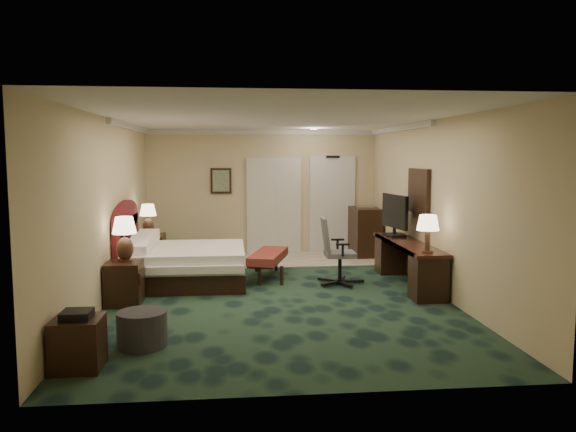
{
  "coord_description": "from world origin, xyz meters",
  "views": [
    {
      "loc": [
        -0.68,
        -8.54,
        2.13
      ],
      "look_at": [
        0.25,
        0.6,
        1.15
      ],
      "focal_mm": 35.0,
      "sensor_mm": 36.0,
      "label": 1
    }
  ],
  "objects": [
    {
      "name": "bed_bench",
      "position": [
        -0.05,
        1.15,
        0.23
      ],
      "size": [
        0.82,
        1.43,
        0.46
      ],
      "primitive_type": "cube",
      "rotation": [
        0.0,
        0.0,
        -0.28
      ],
      "color": "maroon",
      "rests_on": "ground"
    },
    {
      "name": "ceiling",
      "position": [
        0.0,
        0.0,
        2.7
      ],
      "size": [
        5.0,
        7.5,
        0.0
      ],
      "primitive_type": "cube",
      "color": "silver",
      "rests_on": "wall_back"
    },
    {
      "name": "wall_back",
      "position": [
        0.0,
        3.75,
        1.35
      ],
      "size": [
        5.0,
        0.0,
        2.7
      ],
      "primitive_type": "cube",
      "color": "#D8BE87",
      "rests_on": "ground"
    },
    {
      "name": "tv",
      "position": [
        2.18,
        1.05,
        1.09
      ],
      "size": [
        0.21,
        0.96,
        0.75
      ],
      "primitive_type": "cube",
      "rotation": [
        0.0,
        0.0,
        0.14
      ],
      "color": "black",
      "rests_on": "desk"
    },
    {
      "name": "closet_doors",
      "position": [
        0.25,
        3.71,
        1.05
      ],
      "size": [
        1.2,
        0.06,
        2.1
      ],
      "primitive_type": "cube",
      "color": "beige",
      "rests_on": "ground"
    },
    {
      "name": "lamp_near",
      "position": [
        -2.22,
        -0.34,
        0.94
      ],
      "size": [
        0.37,
        0.37,
        0.65
      ],
      "primitive_type": null,
      "rotation": [
        0.0,
        0.0,
        0.08
      ],
      "color": "black",
      "rests_on": "nightstand_near"
    },
    {
      "name": "side_table",
      "position": [
        -2.23,
        -2.89,
        0.26
      ],
      "size": [
        0.48,
        0.48,
        0.52
      ],
      "primitive_type": "cube",
      "color": "black",
      "rests_on": "ground"
    },
    {
      "name": "nightstand_far",
      "position": [
        -2.22,
        2.27,
        0.32
      ],
      "size": [
        0.51,
        0.59,
        0.64
      ],
      "primitive_type": "cube",
      "color": "black",
      "rests_on": "ground"
    },
    {
      "name": "nightstand_near",
      "position": [
        -2.23,
        -0.4,
        0.31
      ],
      "size": [
        0.49,
        0.56,
        0.62
      ],
      "primitive_type": "cube",
      "color": "black",
      "rests_on": "ground"
    },
    {
      "name": "lamp_far",
      "position": [
        -2.25,
        2.22,
        0.94
      ],
      "size": [
        0.4,
        0.4,
        0.59
      ],
      "primitive_type": null,
      "rotation": [
        0.0,
        0.0,
        0.33
      ],
      "color": "black",
      "rests_on": "nightstand_far"
    },
    {
      "name": "minibar",
      "position": [
        2.18,
        3.2,
        0.52
      ],
      "size": [
        0.54,
        0.98,
        1.03
      ],
      "primitive_type": "cube",
      "color": "black",
      "rests_on": "ground"
    },
    {
      "name": "wall_art",
      "position": [
        -0.9,
        3.71,
        1.6
      ],
      "size": [
        0.45,
        0.06,
        0.55
      ],
      "primitive_type": "cube",
      "color": "#426354",
      "rests_on": "wall_back"
    },
    {
      "name": "headboard",
      "position": [
        -2.44,
        1.0,
        0.7
      ],
      "size": [
        0.12,
        2.0,
        1.4
      ],
      "primitive_type": null,
      "color": "#4A0B15",
      "rests_on": "ground"
    },
    {
      "name": "bed",
      "position": [
        -1.44,
        0.87,
        0.31
      ],
      "size": [
        1.93,
        1.79,
        0.61
      ],
      "primitive_type": "cube",
      "color": "white",
      "rests_on": "ground"
    },
    {
      "name": "wall_front",
      "position": [
        0.0,
        -3.75,
        1.35
      ],
      "size": [
        5.0,
        0.0,
        2.7
      ],
      "primitive_type": "cube",
      "color": "#D8BE87",
      "rests_on": "ground"
    },
    {
      "name": "desk",
      "position": [
        2.21,
        0.36,
        0.36
      ],
      "size": [
        0.53,
        2.48,
        0.71
      ],
      "primitive_type": "cube",
      "color": "black",
      "rests_on": "ground"
    },
    {
      "name": "desk_lamp",
      "position": [
        2.18,
        -0.64,
        1.0
      ],
      "size": [
        0.34,
        0.34,
        0.57
      ],
      "primitive_type": null,
      "rotation": [
        0.0,
        0.0,
        0.04
      ],
      "color": "black",
      "rests_on": "desk"
    },
    {
      "name": "desk_chair",
      "position": [
        1.11,
        0.54,
        0.56
      ],
      "size": [
        0.67,
        0.63,
        1.12
      ],
      "primitive_type": null,
      "rotation": [
        0.0,
        0.0,
        -0.03
      ],
      "color": "#565656",
      "rests_on": "ground"
    },
    {
      "name": "crown_molding",
      "position": [
        0.0,
        0.0,
        2.65
      ],
      "size": [
        5.0,
        7.5,
        0.1
      ],
      "primitive_type": null,
      "color": "silver",
      "rests_on": "wall_back"
    },
    {
      "name": "floor",
      "position": [
        0.0,
        0.0,
        0.0
      ],
      "size": [
        5.0,
        7.5,
        0.0
      ],
      "primitive_type": "cube",
      "color": "black",
      "rests_on": "ground"
    },
    {
      "name": "ottoman",
      "position": [
        -1.69,
        -2.28,
        0.2
      ],
      "size": [
        0.73,
        0.73,
        0.4
      ],
      "primitive_type": "cylinder",
      "rotation": [
        0.0,
        0.0,
        -0.38
      ],
      "color": "#25242A",
      "rests_on": "ground"
    },
    {
      "name": "entry_door",
      "position": [
        1.55,
        3.72,
        1.05
      ],
      "size": [
        1.02,
        0.06,
        2.18
      ],
      "primitive_type": "cube",
      "color": "silver",
      "rests_on": "ground"
    },
    {
      "name": "tile_patch",
      "position": [
        0.9,
        2.9,
        0.01
      ],
      "size": [
        3.2,
        1.7,
        0.01
      ],
      "primitive_type": "cube",
      "color": "#BBB196",
      "rests_on": "ground"
    },
    {
      "name": "wall_right",
      "position": [
        2.5,
        0.0,
        1.35
      ],
      "size": [
        0.0,
        7.5,
        2.7
      ],
      "primitive_type": "cube",
      "color": "#D8BE87",
      "rests_on": "ground"
    },
    {
      "name": "wall_left",
      "position": [
        -2.5,
        0.0,
        1.35
      ],
      "size": [
        0.0,
        7.5,
        2.7
      ],
      "primitive_type": "cube",
      "color": "#D8BE87",
      "rests_on": "ground"
    },
    {
      "name": "wall_mirror",
      "position": [
        2.46,
        0.6,
        1.55
      ],
      "size": [
        0.05,
        0.95,
        0.75
      ],
      "primitive_type": "cube",
      "color": "white",
      "rests_on": "wall_right"
    }
  ]
}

